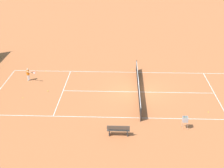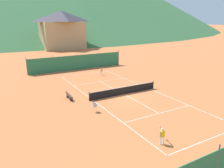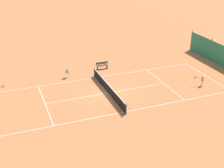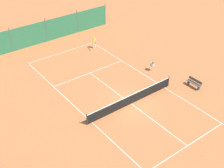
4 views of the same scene
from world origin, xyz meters
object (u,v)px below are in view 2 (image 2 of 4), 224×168
Objects in this scene: tennis_ball_by_net_left at (122,80)px; tennis_ball_alley_right at (83,78)px; player_near_baseline at (101,71)px; tennis_ball_alley_left at (125,115)px; courtside_bench at (69,96)px; ball_hopper at (94,106)px; tennis_net at (124,90)px; alpine_chalet at (62,29)px; tennis_ball_near_corner at (172,97)px; tennis_ball_service_box at (96,80)px; tennis_ball_by_net_right at (152,87)px; tennis_ball_far_corner at (115,75)px; player_near_service at (162,135)px.

tennis_ball_by_net_left and tennis_ball_alley_right have the same top height.
tennis_ball_alley_left is (-5.05, -14.99, -0.65)m from player_near_baseline.
tennis_ball_alley_left is 0.04× the size of courtside_bench.
player_near_baseline is 14.73m from ball_hopper.
tennis_net reaches higher than ball_hopper.
alpine_chalet is (11.92, 48.43, 5.17)m from ball_hopper.
tennis_ball_by_net_left is 1.00× the size of tennis_ball_alley_left.
tennis_net is 0.71× the size of alpine_chalet.
alpine_chalet reaches higher than courtside_bench.
player_near_baseline is 15.83m from tennis_ball_alley_left.
tennis_ball_alley_left is 51.84m from alpine_chalet.
alpine_chalet is at bearing 85.30° from tennis_ball_by_net_left.
tennis_ball_near_corner and tennis_ball_alley_left have the same top height.
alpine_chalet reaches higher than tennis_ball_service_box.
tennis_ball_by_net_left is 12.25m from ball_hopper.
tennis_ball_by_net_right is (6.17, -9.06, 0.00)m from tennis_ball_alley_right.
tennis_ball_alley_left is at bearing -168.86° from tennis_ball_near_corner.
tennis_ball_by_net_right is at bearing -84.43° from tennis_ball_far_corner.
tennis_ball_near_corner is 14.34m from tennis_ball_alley_right.
tennis_net is 139.09× the size of tennis_ball_far_corner.
tennis_net is 9.56m from tennis_ball_alley_right.
player_near_baseline is at bearing 45.09° from courtside_bench.
alpine_chalet is at bearing 87.40° from tennis_ball_near_corner.
tennis_ball_service_box is 4.21m from tennis_ball_far_corner.
tennis_net is at bearing -113.97° from tennis_ball_far_corner.
courtside_bench is (-6.19, -6.10, 0.42)m from tennis_ball_service_box.
player_near_service is 13.72m from tennis_ball_by_net_right.
alpine_chalet is (8.06, 36.00, 5.79)m from tennis_ball_alley_right.
ball_hopper reaches higher than tennis_ball_alley_right.
player_near_baseline reaches higher than tennis_ball_by_net_right.
tennis_ball_service_box is 38.81m from alpine_chalet.
tennis_net reaches higher than tennis_ball_by_net_right.
player_near_service is 20.17m from tennis_ball_alley_right.
tennis_ball_service_box is at bearing 76.86° from tennis_ball_alley_left.
ball_hopper reaches higher than tennis_ball_service_box.
tennis_ball_alley_left and tennis_ball_far_corner have the same top height.
player_near_baseline is at bearing 71.37° from tennis_ball_alley_left.
tennis_ball_near_corner is 1.00× the size of tennis_ball_far_corner.
ball_hopper is (-9.21, -11.78, 0.62)m from tennis_ball_far_corner.
tennis_ball_far_corner is at bearing -6.99° from tennis_ball_alley_right.
tennis_ball_alley_right is 0.07× the size of ball_hopper.
alpine_chalet is (9.77, 50.59, 5.79)m from tennis_ball_alley_left.
tennis_ball_far_corner is at bearing 95.57° from tennis_ball_by_net_right.
courtside_bench is at bearing -157.12° from tennis_ball_by_net_left.
tennis_net is 139.09× the size of tennis_ball_by_net_right.
tennis_ball_by_net_left and tennis_ball_far_corner have the same top height.
tennis_ball_far_corner is at bearing 35.17° from courtside_bench.
courtside_bench is (-9.70, -4.09, 0.42)m from tennis_ball_by_net_left.
player_near_baseline reaches higher than tennis_ball_alley_left.
tennis_ball_alley_right and tennis_ball_by_net_right have the same top height.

